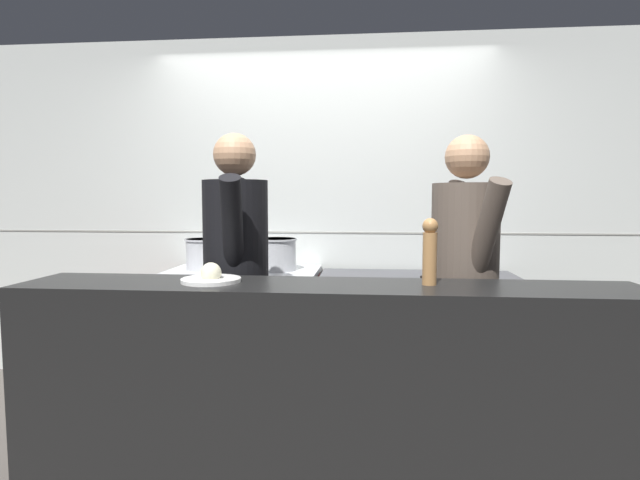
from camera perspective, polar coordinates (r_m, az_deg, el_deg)
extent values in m
plane|color=#4C4742|center=(2.86, -2.28, -24.72)|extent=(14.00, 14.00, 0.00)
cube|color=silver|center=(3.79, 0.35, 3.16)|extent=(8.00, 0.06, 2.60)
cube|color=gray|center=(3.76, 0.30, 0.87)|extent=(8.00, 0.00, 0.01)
cube|color=maroon|center=(3.62, -8.83, -10.90)|extent=(1.03, 0.70, 0.87)
cube|color=#B7BABF|center=(3.52, -8.93, -3.79)|extent=(1.05, 0.71, 0.04)
cube|color=#B7BABF|center=(3.29, -10.32, -11.34)|extent=(0.93, 0.03, 0.10)
cube|color=#38383D|center=(3.52, 11.11, -11.21)|extent=(1.34, 0.65, 0.88)
cube|color=black|center=(3.37, 11.53, -19.05)|extent=(1.31, 0.04, 0.10)
cube|color=black|center=(2.40, 0.69, -17.14)|extent=(2.82, 0.45, 1.02)
cylinder|color=#B7BABF|center=(3.62, -13.00, -1.58)|extent=(0.26, 0.26, 0.22)
cylinder|color=#B7BABF|center=(3.61, -13.03, 0.04)|extent=(0.28, 0.28, 0.01)
cylinder|color=#B7BABF|center=(3.50, -5.13, -1.63)|extent=(0.29, 0.29, 0.22)
cylinder|color=#B7BABF|center=(3.49, -5.14, 0.08)|extent=(0.31, 0.31, 0.01)
cube|color=#B7BABF|center=(3.33, 15.47, -4.39)|extent=(0.26, 0.07, 0.01)
cube|color=black|center=(3.33, 12.32, -4.21)|extent=(0.11, 0.04, 0.02)
cylinder|color=white|center=(2.38, -12.34, -4.49)|extent=(0.28, 0.28, 0.02)
sphere|color=beige|center=(2.38, -12.35, -3.68)|extent=(0.10, 0.10, 0.10)
cylinder|color=#AD7A47|center=(2.29, 12.42, -2.10)|extent=(0.06, 0.06, 0.24)
sphere|color=#AD7A47|center=(2.28, 12.49, 1.58)|extent=(0.07, 0.07, 0.07)
cube|color=black|center=(2.97, -9.39, -14.87)|extent=(0.34, 0.25, 0.82)
cylinder|color=black|center=(2.80, -9.60, -0.22)|extent=(0.42, 0.42, 0.68)
sphere|color=tan|center=(2.80, -9.74, 9.61)|extent=(0.23, 0.23, 0.23)
cylinder|color=black|center=(3.01, -9.33, 1.65)|extent=(0.17, 0.36, 0.57)
cylinder|color=black|center=(2.59, -9.96, 1.14)|extent=(0.17, 0.36, 0.57)
cube|color=black|center=(2.92, 15.88, -15.40)|extent=(0.34, 0.27, 0.81)
cylinder|color=brown|center=(2.76, 16.23, -0.75)|extent=(0.44, 0.44, 0.67)
sphere|color=tan|center=(2.76, 16.46, 9.11)|extent=(0.23, 0.23, 0.23)
cylinder|color=brown|center=(2.94, 14.39, 1.16)|extent=(0.20, 0.35, 0.56)
cylinder|color=brown|center=(2.57, 18.41, 0.57)|extent=(0.20, 0.35, 0.56)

